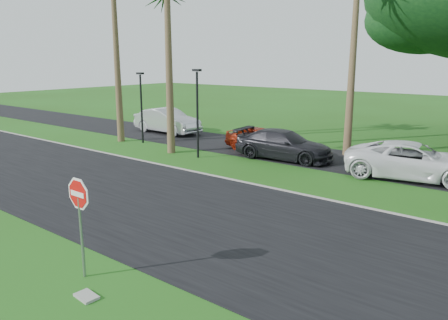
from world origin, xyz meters
The scene contains 12 objects.
ground centered at (0.00, 0.00, 0.00)m, with size 120.00×120.00×0.00m, color #214D13.
road centered at (0.00, 2.00, 0.01)m, with size 120.00×8.00×0.02m, color black.
parking_strip centered at (0.00, 12.50, 0.01)m, with size 120.00×5.00×0.02m, color black.
curb centered at (0.00, 6.05, 0.03)m, with size 120.00×0.12×0.06m, color gray.
stop_sign_near centered at (0.50, -3.00, 1.77)m, with size 1.05×0.07×2.62m.
streetlight_left centered at (-11.50, 9.50, 2.50)m, with size 0.45×0.25×4.34m.
streetlight_right centered at (-6.00, 8.50, 2.65)m, with size 0.45×0.25×4.64m.
car_silver centered at (-12.89, 13.02, 0.85)m, with size 1.81×5.19×1.71m, color silver.
car_red centered at (-4.36, 11.88, 0.70)m, with size 1.65×4.10×1.40m, color maroon.
car_dark centered at (-2.21, 10.98, 0.76)m, with size 2.12×5.20×1.51m, color black.
car_minivan centered at (4.21, 11.14, 0.79)m, with size 2.63×5.71×1.59m, color white.
utility_slab centered at (1.36, -3.55, 0.03)m, with size 0.55×0.35×0.06m, color gray.
Camera 1 is at (9.15, -8.52, 5.17)m, focal length 35.00 mm.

